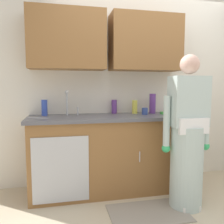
% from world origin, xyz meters
% --- Properties ---
extents(ground_plane, '(9.00, 9.00, 0.00)m').
position_xyz_m(ground_plane, '(0.00, 0.00, 0.00)').
color(ground_plane, beige).
extents(kitchen_wall_with_uppers, '(4.80, 0.44, 2.70)m').
position_xyz_m(kitchen_wall_with_uppers, '(-0.14, 0.99, 1.48)').
color(kitchen_wall_with_uppers, silver).
rests_on(kitchen_wall_with_uppers, ground).
extents(counter_cabinet, '(1.90, 0.62, 0.90)m').
position_xyz_m(counter_cabinet, '(-0.55, 0.70, 0.45)').
color(counter_cabinet, brown).
rests_on(counter_cabinet, ground).
extents(countertop, '(1.96, 0.66, 0.04)m').
position_xyz_m(countertop, '(-0.55, 0.70, 0.92)').
color(countertop, '#595960').
rests_on(countertop, counter_cabinet).
extents(sink, '(0.50, 0.36, 0.35)m').
position_xyz_m(sink, '(-1.02, 0.71, 0.93)').
color(sink, '#B7BABF').
rests_on(sink, counter_cabinet).
extents(person_at_sink, '(0.55, 0.34, 1.62)m').
position_xyz_m(person_at_sink, '(0.16, 0.11, 0.69)').
color(person_at_sink, white).
rests_on(person_at_sink, ground).
extents(floor_mat, '(0.80, 0.50, 0.01)m').
position_xyz_m(floor_mat, '(-0.28, 0.05, 0.01)').
color(floor_mat, gray).
rests_on(floor_mat, ground).
extents(bottle_cleaner_spray, '(0.07, 0.07, 0.18)m').
position_xyz_m(bottle_cleaner_spray, '(-0.44, 0.93, 1.03)').
color(bottle_cleaner_spray, '#66388C').
rests_on(bottle_cleaner_spray, countertop).
extents(bottle_dish_liquid, '(0.07, 0.07, 0.18)m').
position_xyz_m(bottle_dish_liquid, '(-0.18, 0.87, 1.03)').
color(bottle_dish_liquid, '#D8D14C').
rests_on(bottle_dish_liquid, countertop).
extents(bottle_water_tall, '(0.07, 0.07, 0.19)m').
position_xyz_m(bottle_water_tall, '(-1.33, 0.87, 1.04)').
color(bottle_water_tall, '#334CB2').
rests_on(bottle_water_tall, countertop).
extents(bottle_water_short, '(0.08, 0.08, 0.26)m').
position_xyz_m(bottle_water_short, '(0.06, 0.84, 1.07)').
color(bottle_water_short, '#66388C').
rests_on(bottle_water_short, countertop).
extents(cup_by_sink, '(0.08, 0.08, 0.09)m').
position_xyz_m(cup_by_sink, '(-0.09, 0.72, 0.98)').
color(cup_by_sink, '#33478C').
rests_on(cup_by_sink, countertop).
extents(knife_on_counter, '(0.23, 0.11, 0.01)m').
position_xyz_m(knife_on_counter, '(-1.39, 0.64, 0.94)').
color(knife_on_counter, silver).
rests_on(knife_on_counter, countertop).
extents(sponge, '(0.11, 0.07, 0.03)m').
position_xyz_m(sponge, '(0.18, 0.71, 0.96)').
color(sponge, '#4CBF4C').
rests_on(sponge, countertop).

